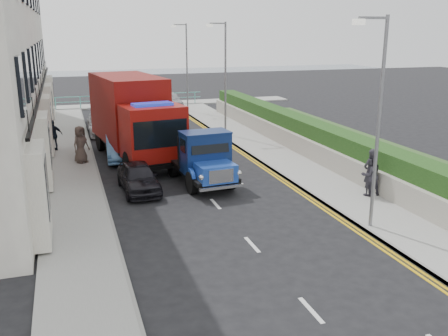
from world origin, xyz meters
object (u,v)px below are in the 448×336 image
at_px(red_lorry, 133,116).
at_px(pedestrian_east_near, 371,172).
at_px(lamp_mid, 224,73).
at_px(lamp_near, 376,113).
at_px(parked_car_front, 138,177).
at_px(lamp_far, 185,62).
at_px(bedford_lorry, 204,161).

xyz_separation_m(red_lorry, pedestrian_east_near, (8.07, -9.20, -1.18)).
relative_size(lamp_mid, red_lorry, 0.83).
xyz_separation_m(lamp_near, parked_car_front, (-6.78, 6.50, -3.39)).
xyz_separation_m(red_lorry, parked_car_front, (-0.63, -5.51, -1.65)).
xyz_separation_m(lamp_mid, lamp_far, (0.00, 10.00, 0.00)).
bearing_deg(bedford_lorry, lamp_far, 74.19).
xyz_separation_m(bedford_lorry, pedestrian_east_near, (5.87, -3.60, -0.02)).
xyz_separation_m(lamp_far, pedestrian_east_near, (1.92, -23.19, -2.92)).
bearing_deg(lamp_far, parked_car_front, -109.16).
bearing_deg(lamp_far, lamp_mid, -90.00).
bearing_deg(lamp_near, parked_car_front, 136.20).
xyz_separation_m(lamp_near, red_lorry, (-6.15, 12.01, -1.74)).
bearing_deg(pedestrian_east_near, bedford_lorry, -40.74).
relative_size(lamp_mid, lamp_far, 1.00).
bearing_deg(red_lorry, parked_car_front, -104.68).
relative_size(lamp_near, bedford_lorry, 1.35).
distance_m(lamp_near, bedford_lorry, 8.06).
xyz_separation_m(lamp_far, bedford_lorry, (-3.95, -19.59, -2.90)).
distance_m(lamp_near, parked_car_front, 9.98).
relative_size(lamp_mid, pedestrian_east_near, 3.64).
height_order(lamp_far, bedford_lorry, lamp_far).
bearing_deg(parked_car_front, pedestrian_east_near, -25.00).
bearing_deg(bedford_lorry, lamp_mid, 63.22).
distance_m(lamp_near, lamp_far, 26.00).
relative_size(parked_car_front, pedestrian_east_near, 1.87).
distance_m(lamp_far, bedford_lorry, 20.19).
xyz_separation_m(lamp_mid, pedestrian_east_near, (1.92, -13.19, -2.92)).
bearing_deg(bedford_lorry, red_lorry, 107.05).
distance_m(lamp_mid, pedestrian_east_near, 13.65).
relative_size(bedford_lorry, red_lorry, 0.62).
bearing_deg(parked_car_front, lamp_near, -45.80).
height_order(lamp_near, parked_car_front, lamp_near).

